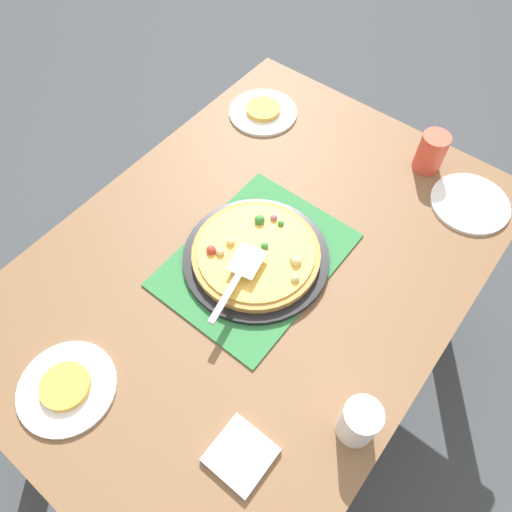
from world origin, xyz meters
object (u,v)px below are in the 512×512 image
at_px(plate_side, 470,203).
at_px(served_slice_left, 65,386).
at_px(plate_far_right, 263,112).
at_px(cup_near, 359,422).
at_px(plate_near_left, 67,388).
at_px(cup_far, 431,152).
at_px(served_slice_right, 263,109).
at_px(pizza_server, 238,276).
at_px(napkin_stack, 241,455).
at_px(pizza, 256,253).
at_px(pizza_pan, 256,257).

distance_m(plate_side, served_slice_left, 1.15).
distance_m(plate_far_right, cup_near, 1.01).
height_order(plate_near_left, cup_far, cup_far).
distance_m(plate_near_left, plate_side, 1.15).
height_order(plate_far_right, served_slice_left, served_slice_left).
distance_m(served_slice_right, cup_far, 0.54).
xyz_separation_m(plate_near_left, cup_near, (-0.32, 0.55, 0.06)).
bearing_deg(cup_far, pizza_server, -14.34).
relative_size(plate_near_left, served_slice_right, 2.00).
height_order(cup_near, napkin_stack, cup_near).
bearing_deg(pizza, plate_near_left, -12.79).
height_order(plate_far_right, served_slice_right, served_slice_right).
bearing_deg(served_slice_left, plate_near_left, 0.00).
bearing_deg(plate_near_left, plate_far_right, -167.86).
bearing_deg(served_slice_right, pizza_pan, 35.96).
relative_size(pizza_pan, served_slice_left, 3.45).
bearing_deg(pizza, served_slice_left, -12.79).
xyz_separation_m(plate_near_left, served_slice_left, (0.00, 0.00, 0.01)).
height_order(plate_near_left, served_slice_right, served_slice_right).
bearing_deg(plate_near_left, cup_far, 164.17).
relative_size(cup_near, napkin_stack, 1.00).
height_order(plate_far_right, plate_side, same).
height_order(pizza, plate_near_left, pizza).
bearing_deg(cup_near, plate_far_right, -131.09).
bearing_deg(served_slice_right, pizza_server, 32.55).
bearing_deg(plate_far_right, plate_near_left, 12.14).
xyz_separation_m(plate_near_left, plate_side, (-1.05, 0.48, 0.00)).
relative_size(pizza_pan, plate_side, 1.73).
xyz_separation_m(pizza_pan, cup_near, (0.21, 0.43, 0.05)).
xyz_separation_m(cup_far, pizza_server, (0.67, -0.17, 0.01)).
relative_size(plate_side, pizza_server, 0.94).
xyz_separation_m(plate_near_left, plate_far_right, (-0.98, -0.21, 0.00)).
distance_m(pizza_pan, plate_side, 0.63).
relative_size(cup_far, pizza_server, 0.51).
distance_m(plate_far_right, pizza_server, 0.66).
distance_m(pizza_pan, served_slice_left, 0.54).
distance_m(pizza_pan, napkin_stack, 0.48).
height_order(pizza_server, napkin_stack, pizza_server).
bearing_deg(plate_near_left, pizza_server, 161.92).
xyz_separation_m(plate_side, cup_near, (0.73, 0.07, 0.06)).
bearing_deg(plate_near_left, napkin_stack, 108.40).
height_order(plate_far_right, pizza_server, pizza_server).
bearing_deg(pizza_pan, cup_near, 64.38).
distance_m(pizza, served_slice_left, 0.54).
relative_size(served_slice_left, served_slice_right, 1.00).
bearing_deg(cup_near, pizza_pan, -115.62).
bearing_deg(pizza_pan, plate_near_left, -12.81).
bearing_deg(cup_near, plate_near_left, -59.59).
bearing_deg(pizza_server, cup_far, 165.66).
height_order(plate_side, served_slice_right, served_slice_right).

